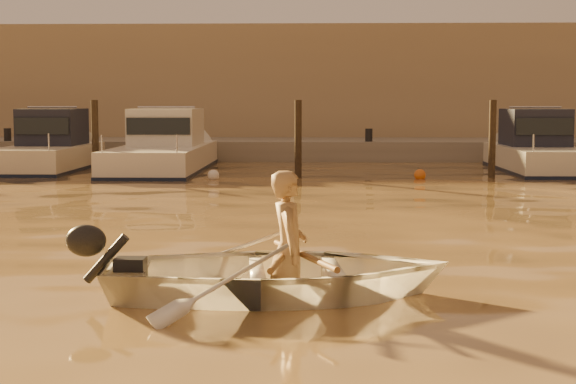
{
  "coord_description": "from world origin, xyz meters",
  "views": [
    {
      "loc": [
        0.25,
        -9.03,
        1.96
      ],
      "look_at": [
        -0.11,
        2.71,
        0.75
      ],
      "focal_mm": 55.0,
      "sensor_mm": 36.0,
      "label": 1
    }
  ],
  "objects_px": {
    "moored_boat_1": "(48,148)",
    "moored_boat_4": "(539,149)",
    "dinghy": "(279,272)",
    "waterfront_building": "(310,91)",
    "moored_boat_2": "(163,148)",
    "person": "(289,248)"
  },
  "relations": [
    {
      "from": "moored_boat_1",
      "to": "moored_boat_4",
      "type": "relative_size",
      "value": 0.95
    },
    {
      "from": "dinghy",
      "to": "waterfront_building",
      "type": "xyz_separation_m",
      "value": [
        0.11,
        27.29,
        2.16
      ]
    },
    {
      "from": "moored_boat_1",
      "to": "moored_boat_4",
      "type": "xyz_separation_m",
      "value": [
        13.99,
        0.0,
        0.0
      ]
    },
    {
      "from": "moored_boat_2",
      "to": "moored_boat_4",
      "type": "xyz_separation_m",
      "value": [
        10.67,
        0.0,
        0.0
      ]
    },
    {
      "from": "person",
      "to": "moored_boat_4",
      "type": "distance_m",
      "value": 17.56
    },
    {
      "from": "moored_boat_2",
      "to": "moored_boat_1",
      "type": "bearing_deg",
      "value": 180.0
    },
    {
      "from": "person",
      "to": "moored_boat_1",
      "type": "relative_size",
      "value": 0.26
    },
    {
      "from": "dinghy",
      "to": "waterfront_building",
      "type": "bearing_deg",
      "value": -5.85
    },
    {
      "from": "dinghy",
      "to": "person",
      "type": "relative_size",
      "value": 2.22
    },
    {
      "from": "person",
      "to": "moored_boat_2",
      "type": "height_order",
      "value": "moored_boat_2"
    },
    {
      "from": "moored_boat_2",
      "to": "moored_boat_4",
      "type": "height_order",
      "value": "same"
    },
    {
      "from": "dinghy",
      "to": "waterfront_building",
      "type": "relative_size",
      "value": 0.08
    },
    {
      "from": "moored_boat_1",
      "to": "waterfront_building",
      "type": "bearing_deg",
      "value": 55.96
    },
    {
      "from": "moored_boat_2",
      "to": "dinghy",
      "type": "bearing_deg",
      "value": -76.2
    },
    {
      "from": "moored_boat_4",
      "to": "dinghy",
      "type": "bearing_deg",
      "value": -112.27
    },
    {
      "from": "person",
      "to": "moored_boat_4",
      "type": "bearing_deg",
      "value": -27.59
    },
    {
      "from": "moored_boat_1",
      "to": "person",
      "type": "bearing_deg",
      "value": -65.51
    },
    {
      "from": "person",
      "to": "moored_boat_1",
      "type": "bearing_deg",
      "value": 18.88
    },
    {
      "from": "dinghy",
      "to": "moored_boat_4",
      "type": "height_order",
      "value": "moored_boat_4"
    },
    {
      "from": "person",
      "to": "waterfront_building",
      "type": "bearing_deg",
      "value": -5.64
    },
    {
      "from": "person",
      "to": "moored_boat_2",
      "type": "relative_size",
      "value": 0.2
    },
    {
      "from": "moored_boat_4",
      "to": "person",
      "type": "bearing_deg",
      "value": -111.98
    }
  ]
}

